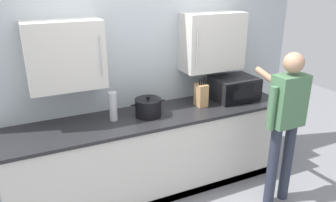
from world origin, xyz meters
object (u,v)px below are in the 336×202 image
stock_pot (148,107)px  microwave_oven (233,88)px  thermos_flask (113,106)px  person_figure (285,117)px  knife_block (201,95)px

stock_pot → microwave_oven: bearing=2.0°
thermos_flask → person_figure: size_ratio=0.18×
thermos_flask → person_figure: 1.75m
microwave_oven → thermos_flask: 1.48m
thermos_flask → person_figure: (1.54, -0.82, -0.08)m
microwave_oven → person_figure: bearing=-85.4°
knife_block → person_figure: person_figure is taller
thermos_flask → knife_block: size_ratio=0.90×
knife_block → stock_pot: size_ratio=0.89×
knife_block → stock_pot: (-0.65, -0.01, -0.04)m
person_figure → stock_pot: bearing=146.7°
microwave_oven → knife_block: bearing=-176.7°
thermos_flask → knife_block: knife_block is taller
microwave_oven → person_figure: 0.82m
microwave_oven → thermos_flask: bearing=179.8°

